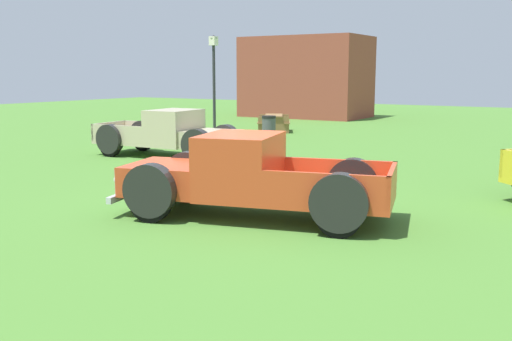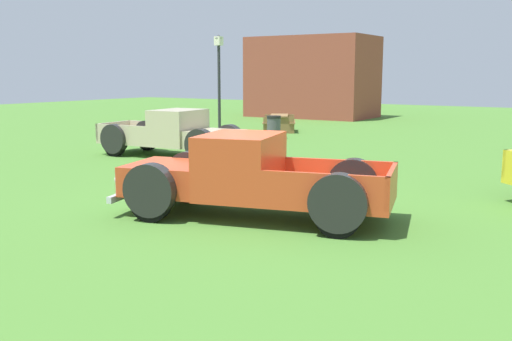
% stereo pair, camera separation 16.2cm
% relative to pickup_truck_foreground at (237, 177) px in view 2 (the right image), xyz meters
% --- Properties ---
extents(ground_plane, '(80.00, 80.00, 0.00)m').
position_rel_pickup_truck_foreground_xyz_m(ground_plane, '(-0.06, 0.53, -0.75)').
color(ground_plane, '#477A2D').
extents(pickup_truck_foreground, '(5.43, 3.11, 1.57)m').
position_rel_pickup_truck_foreground_xyz_m(pickup_truck_foreground, '(0.00, 0.00, 0.00)').
color(pickup_truck_foreground, '#D14723').
rests_on(pickup_truck_foreground, ground_plane).
extents(pickup_truck_behind_left, '(5.14, 2.27, 1.54)m').
position_rel_pickup_truck_foreground_xyz_m(pickup_truck_behind_left, '(-5.96, 5.46, -0.02)').
color(pickup_truck_behind_left, '#C6B793').
rests_on(pickup_truck_behind_left, ground_plane).
extents(lamp_post_far, '(0.36, 0.36, 4.25)m').
position_rel_pickup_truck_foreground_xyz_m(lamp_post_far, '(-8.27, 10.78, 1.48)').
color(lamp_post_far, '#2D2D33').
rests_on(lamp_post_far, ground_plane).
extents(picnic_table, '(2.17, 2.29, 0.78)m').
position_rel_pickup_truck_foreground_xyz_m(picnic_table, '(-7.45, 14.35, -0.25)').
color(picnic_table, olive).
rests_on(picnic_table, ground_plane).
extents(trash_can, '(0.59, 0.59, 0.95)m').
position_rel_pickup_truck_foreground_xyz_m(trash_can, '(-6.17, 11.72, -0.27)').
color(trash_can, '#4C4C51').
rests_on(trash_can, ground_plane).
extents(brick_pavilion, '(7.43, 4.34, 4.89)m').
position_rel_pickup_truck_foreground_xyz_m(brick_pavilion, '(-10.45, 23.54, 1.70)').
color(brick_pavilion, brown).
rests_on(brick_pavilion, ground_plane).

